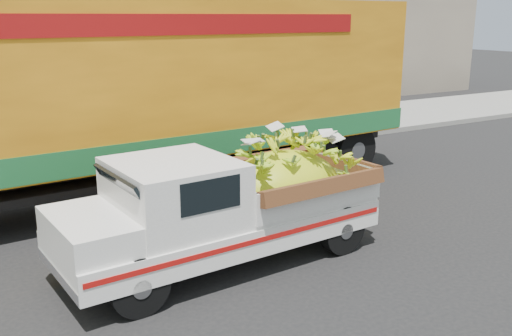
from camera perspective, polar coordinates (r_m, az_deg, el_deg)
ground at (r=8.66m, az=-14.12°, el=-9.28°), size 100.00×100.00×0.00m
curb at (r=13.48m, az=-20.47°, el=-0.68°), size 60.00×0.25×0.15m
sidewalk at (r=15.50m, az=-21.87°, el=1.12°), size 60.00×4.00×0.14m
building_right at (r=27.14m, az=6.21°, el=13.85°), size 14.00×6.00×6.00m
pickup_truck at (r=8.32m, az=-1.37°, el=-3.31°), size 4.79×2.07×1.64m
semi_trailer at (r=11.09m, az=-11.55°, el=7.58°), size 12.04×3.39×3.80m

